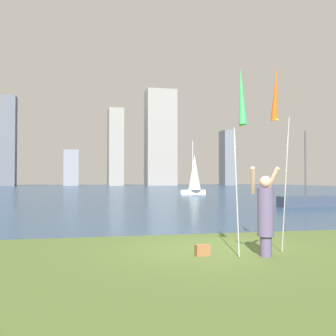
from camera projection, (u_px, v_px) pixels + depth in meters
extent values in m
cube|color=navy|center=(96.00, 189.00, 68.75)|extent=(120.00, 117.59, 0.12)
cube|color=#232D14|center=(186.00, 235.00, 11.40)|extent=(120.00, 0.70, 0.02)
cylinder|color=#594C72|center=(266.00, 246.00, 8.10)|extent=(0.23, 0.23, 0.41)
cylinder|color=#594C72|center=(266.00, 212.00, 8.12)|extent=(0.33, 0.33, 0.98)
sphere|color=#D1A889|center=(265.00, 182.00, 8.13)|extent=(0.24, 0.24, 0.24)
cylinder|color=#D1A889|center=(253.00, 181.00, 8.22)|extent=(0.24, 0.38, 0.57)
cylinder|color=#D1A889|center=(272.00, 181.00, 8.32)|extent=(0.24, 0.38, 0.57)
cylinder|color=#B2B2B7|center=(237.00, 191.00, 8.19)|extent=(0.02, 0.26, 2.64)
cone|color=green|center=(242.00, 96.00, 7.97)|extent=(0.16, 0.26, 1.14)
sphere|color=yellow|center=(241.00, 125.00, 8.00)|extent=(0.06, 0.06, 0.06)
cylinder|color=#B2B2B7|center=(286.00, 185.00, 8.43)|extent=(0.02, 0.37, 2.85)
cone|color=#F25919|center=(275.00, 94.00, 8.90)|extent=(0.16, 0.30, 1.18)
sphere|color=yellow|center=(277.00, 120.00, 8.81)|extent=(0.06, 0.06, 0.06)
cube|color=brown|center=(202.00, 250.00, 8.20)|extent=(0.28, 0.19, 0.23)
cube|color=white|center=(193.00, 192.00, 41.48)|extent=(2.68, 0.75, 0.51)
cylinder|color=silver|center=(193.00, 165.00, 41.56)|extent=(0.08, 0.08, 5.06)
cone|color=silver|center=(195.00, 172.00, 41.60)|extent=(1.43, 1.43, 3.63)
cube|color=#333D51|center=(306.00, 202.00, 22.93)|extent=(3.20, 1.04, 0.61)
cylinder|color=#47474C|center=(305.00, 164.00, 22.99)|extent=(0.10, 0.10, 3.75)
cube|color=#565B66|center=(9.00, 141.00, 96.63)|extent=(3.31, 3.46, 21.77)
cube|color=gray|center=(71.00, 168.00, 102.64)|extent=(3.72, 3.11, 9.22)
cube|color=gray|center=(115.00, 148.00, 104.47)|extent=(3.78, 7.29, 19.85)
cube|color=gray|center=(160.00, 138.00, 107.67)|extent=(7.90, 6.48, 25.51)
cube|color=slate|center=(227.00, 158.00, 111.45)|extent=(3.09, 5.00, 15.17)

